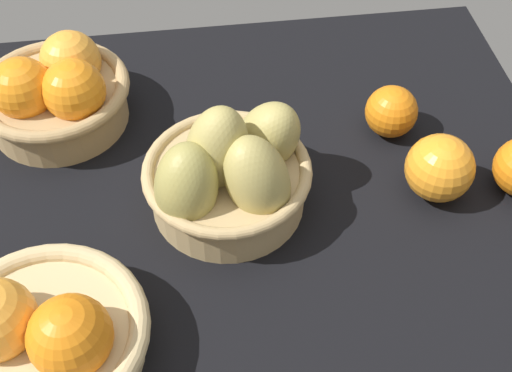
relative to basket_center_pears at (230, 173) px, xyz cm
name	(u,v)px	position (x,y,z in cm)	size (l,w,h in cm)	color
market_tray	(239,205)	(-1.11, -0.83, -7.07)	(84.00, 72.00, 3.00)	black
basket_center_pears	(230,173)	(0.00, 0.00, 0.00)	(22.39, 20.10, 15.52)	tan
basket_near_right	(56,92)	(21.27, -17.88, -0.55)	(20.28, 20.28, 11.60)	tan
basket_far_right	(41,337)	(20.60, 17.90, -1.46)	(21.45, 21.45, 10.69)	tan
loose_orange_front_gap	(391,112)	(-22.51, -9.94, -2.09)	(6.97, 6.97, 6.97)	orange
loose_orange_side_gap	(440,168)	(-25.31, 1.31, -1.37)	(8.40, 8.40, 8.40)	orange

